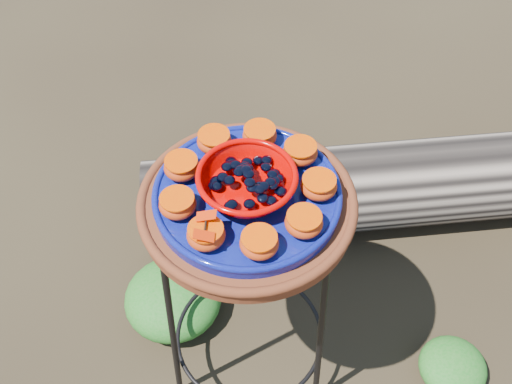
# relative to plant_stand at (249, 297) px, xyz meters

# --- Properties ---
(ground) EXTENTS (60.00, 60.00, 0.00)m
(ground) POSITION_rel_plant_stand_xyz_m (0.00, 0.00, -0.35)
(ground) COLOR black
(plant_stand) EXTENTS (0.44, 0.44, 0.70)m
(plant_stand) POSITION_rel_plant_stand_xyz_m (0.00, 0.00, 0.00)
(plant_stand) COLOR black
(plant_stand) RESTS_ON ground
(terracotta_saucer) EXTENTS (0.45, 0.45, 0.04)m
(terracotta_saucer) POSITION_rel_plant_stand_xyz_m (0.00, 0.00, 0.37)
(terracotta_saucer) COLOR maroon
(terracotta_saucer) RESTS_ON plant_stand
(cobalt_plate) EXTENTS (0.38, 0.38, 0.03)m
(cobalt_plate) POSITION_rel_plant_stand_xyz_m (0.00, 0.00, 0.40)
(cobalt_plate) COLOR #08005E
(cobalt_plate) RESTS_ON terracotta_saucer
(red_bowl) EXTENTS (0.19, 0.19, 0.05)m
(red_bowl) POSITION_rel_plant_stand_xyz_m (0.00, 0.00, 0.44)
(red_bowl) COLOR #C80200
(red_bowl) RESTS_ON cobalt_plate
(glass_gems) EXTENTS (0.15, 0.15, 0.03)m
(glass_gems) POSITION_rel_plant_stand_xyz_m (0.00, 0.00, 0.48)
(glass_gems) COLOR black
(glass_gems) RESTS_ON red_bowl
(orange_half_0) EXTENTS (0.07, 0.07, 0.04)m
(orange_half_0) POSITION_rel_plant_stand_xyz_m (-0.07, -0.13, 0.43)
(orange_half_0) COLOR #B7350C
(orange_half_0) RESTS_ON cobalt_plate
(orange_half_1) EXTENTS (0.07, 0.07, 0.04)m
(orange_half_1) POSITION_rel_plant_stand_xyz_m (0.03, -0.14, 0.43)
(orange_half_1) COLOR #B7350C
(orange_half_1) RESTS_ON cobalt_plate
(orange_half_2) EXTENTS (0.07, 0.07, 0.04)m
(orange_half_2) POSITION_rel_plant_stand_xyz_m (0.11, -0.09, 0.43)
(orange_half_2) COLOR #B7350C
(orange_half_2) RESTS_ON cobalt_plate
(orange_half_3) EXTENTS (0.07, 0.07, 0.04)m
(orange_half_3) POSITION_rel_plant_stand_xyz_m (0.14, 0.01, 0.43)
(orange_half_3) COLOR #B7350C
(orange_half_3) RESTS_ON cobalt_plate
(orange_half_4) EXTENTS (0.07, 0.07, 0.04)m
(orange_half_4) POSITION_rel_plant_stand_xyz_m (0.10, 0.10, 0.43)
(orange_half_4) COLOR #B7350C
(orange_half_4) RESTS_ON cobalt_plate
(orange_half_5) EXTENTS (0.07, 0.07, 0.04)m
(orange_half_5) POSITION_rel_plant_stand_xyz_m (0.02, 0.14, 0.43)
(orange_half_5) COLOR #B7350C
(orange_half_5) RESTS_ON cobalt_plate
(orange_half_6) EXTENTS (0.07, 0.07, 0.04)m
(orange_half_6) POSITION_rel_plant_stand_xyz_m (-0.08, 0.12, 0.43)
(orange_half_6) COLOR #B7350C
(orange_half_6) RESTS_ON cobalt_plate
(orange_half_7) EXTENTS (0.07, 0.07, 0.04)m
(orange_half_7) POSITION_rel_plant_stand_xyz_m (-0.14, 0.04, 0.43)
(orange_half_7) COLOR #B7350C
(orange_half_7) RESTS_ON cobalt_plate
(orange_half_8) EXTENTS (0.07, 0.07, 0.04)m
(orange_half_8) POSITION_rel_plant_stand_xyz_m (-0.13, -0.06, 0.43)
(orange_half_8) COLOR #B7350C
(orange_half_8) RESTS_ON cobalt_plate
(butterfly) EXTENTS (0.09, 0.05, 0.01)m
(butterfly) POSITION_rel_plant_stand_xyz_m (-0.07, -0.13, 0.46)
(butterfly) COLOR red
(butterfly) RESTS_ON orange_half_0
(driftwood_log) EXTENTS (1.59, 0.66, 0.29)m
(driftwood_log) POSITION_rel_plant_stand_xyz_m (0.40, 0.57, -0.21)
(driftwood_log) COLOR black
(driftwood_log) RESTS_ON ground
(foliage_left) EXTENTS (0.29, 0.29, 0.15)m
(foliage_left) POSITION_rel_plant_stand_xyz_m (-0.24, 0.15, -0.28)
(foliage_left) COLOR #146516
(foliage_left) RESTS_ON ground
(foliage_right) EXTENTS (0.19, 0.19, 0.10)m
(foliage_right) POSITION_rel_plant_stand_xyz_m (0.58, -0.01, -0.30)
(foliage_right) COLOR #146516
(foliage_right) RESTS_ON ground
(foliage_back) EXTENTS (0.28, 0.28, 0.14)m
(foliage_back) POSITION_rel_plant_stand_xyz_m (-0.21, 0.65, -0.28)
(foliage_back) COLOR #146516
(foliage_back) RESTS_ON ground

